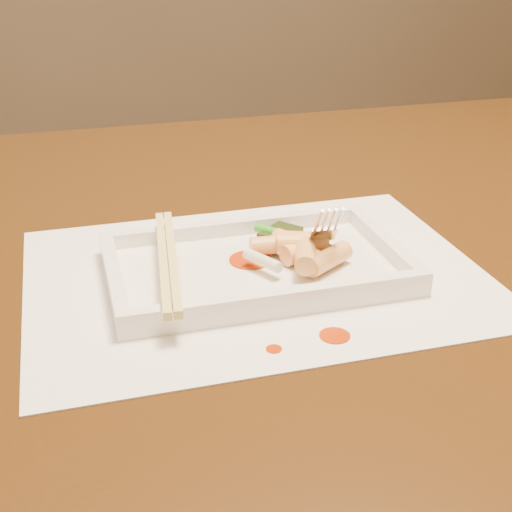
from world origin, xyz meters
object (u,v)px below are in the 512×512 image
object	(u,v)px
plate_base	(256,270)
placemat	(256,275)
chopstick_a	(163,259)
table	(283,322)
fork	(326,173)

from	to	relation	value
plate_base	placemat	bearing A→B (deg)	90.00
placemat	chopstick_a	size ratio (longest dim) A/B	2.08
table	placemat	distance (m)	0.14
chopstick_a	fork	size ratio (longest dim) A/B	1.37
table	chopstick_a	xyz separation A→B (m)	(-0.13, -0.08, 0.13)
table	chopstick_a	distance (m)	0.20
table	placemat	bearing A→B (deg)	-123.88
table	chopstick_a	size ratio (longest dim) A/B	7.29
plate_base	table	bearing A→B (deg)	56.12
table	plate_base	distance (m)	0.14
table	fork	size ratio (longest dim) A/B	10.00
table	plate_base	xyz separation A→B (m)	(-0.05, -0.08, 0.11)
placemat	fork	xyz separation A→B (m)	(0.07, 0.02, 0.08)
plate_base	fork	distance (m)	0.11
placemat	chopstick_a	distance (m)	0.09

